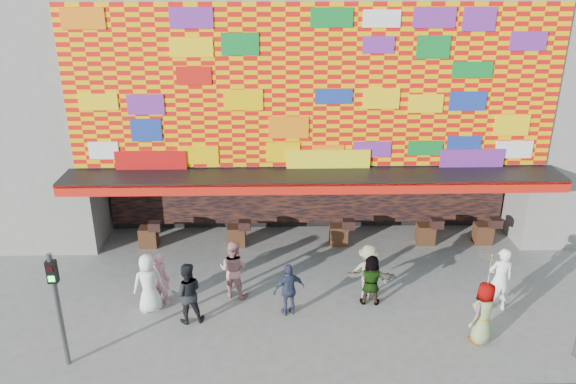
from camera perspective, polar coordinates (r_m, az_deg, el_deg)
name	(u,v)px	position (r m, az deg, el deg)	size (l,w,h in m)	color
ground	(319,323)	(15.54, 3.19, -13.17)	(90.00, 90.00, 0.00)	slate
shop_building	(306,73)	(21.18, 1.82, 11.96)	(15.20, 9.40, 10.00)	gray
signal_left	(57,298)	(14.15, -22.44, -9.91)	(0.22, 0.20, 3.00)	#59595B
ped_a	(149,283)	(16.06, -13.97, -8.96)	(0.84, 0.54, 1.71)	white
ped_b	(161,278)	(16.36, -12.74, -8.53)	(0.57, 0.37, 1.56)	pink
ped_c	(187,293)	(15.38, -10.22, -10.07)	(0.84, 0.66, 1.74)	black
ped_d	(368,272)	(16.33, 8.15, -8.03)	(1.07, 0.61, 1.66)	gray
ped_e	(289,290)	(15.47, 0.11, -9.89)	(0.90, 0.37, 1.53)	#2F3652
ped_f	(371,280)	(16.11, 8.43, -8.80)	(1.41, 0.45, 1.52)	gray
ped_g	(484,313)	(15.23, 19.25, -11.52)	(0.83, 0.54, 1.69)	gray
ped_h	(500,279)	(16.64, 20.73, -8.30)	(0.69, 0.45, 1.89)	white
ped_i	(233,269)	(16.29, -5.59, -7.78)	(0.85, 0.66, 1.75)	tan
parasol	(490,269)	(14.60, 19.87, -7.36)	(1.01, 1.02, 1.77)	beige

